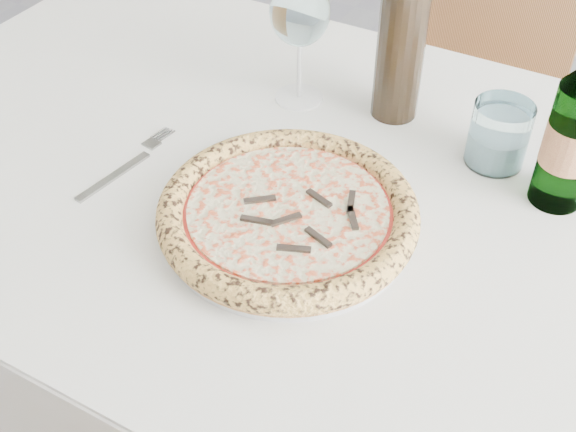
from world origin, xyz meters
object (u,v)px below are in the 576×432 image
(pizza, at_px, (288,212))
(tumbler, at_px, (498,138))
(wine_bottle, at_px, (401,41))
(dining_table, at_px, (322,232))
(beer_bottle, at_px, (575,133))
(chair_far, at_px, (462,55))
(wine_glass, at_px, (300,15))
(plate, at_px, (288,223))

(pizza, relative_size, tumbler, 3.57)
(tumbler, bearing_deg, wine_bottle, 165.64)
(dining_table, bearing_deg, beer_bottle, 23.22)
(chair_far, distance_m, pizza, 0.95)
(wine_bottle, bearing_deg, chair_far, 95.93)
(pizza, xyz_separation_m, beer_bottle, (0.28, 0.22, 0.08))
(chair_far, xyz_separation_m, wine_glass, (-0.08, -0.65, 0.36))
(dining_table, height_order, tumbler, tumbler)
(chair_far, relative_size, tumbler, 10.23)
(dining_table, bearing_deg, tumbler, 40.90)
(plate, relative_size, wine_bottle, 1.08)
(plate, distance_m, wine_glass, 0.32)
(pizza, xyz_separation_m, wine_bottle, (0.01, 0.30, 0.09))
(wine_glass, bearing_deg, plate, -64.17)
(wine_glass, xyz_separation_m, beer_bottle, (0.41, -0.05, -0.04))
(wine_glass, xyz_separation_m, tumbler, (0.31, -0.01, -0.10))
(chair_far, relative_size, wine_bottle, 3.30)
(chair_far, height_order, wine_bottle, wine_bottle)
(beer_bottle, bearing_deg, tumbler, 157.01)
(dining_table, bearing_deg, chair_far, 93.44)
(chair_far, xyz_separation_m, pizza, (0.05, -0.92, 0.25))
(tumbler, bearing_deg, beer_bottle, -22.99)
(wine_glass, distance_m, wine_bottle, 0.15)
(plate, distance_m, beer_bottle, 0.37)
(pizza, bearing_deg, wine_glass, 115.83)
(tumbler, bearing_deg, dining_table, -139.10)
(pizza, bearing_deg, chair_far, 93.06)
(dining_table, xyz_separation_m, chair_far, (-0.05, 0.82, -0.13))
(dining_table, relative_size, tumbler, 15.84)
(chair_far, xyz_separation_m, tumbler, (0.23, -0.66, 0.26))
(pizza, height_order, wine_bottle, wine_bottle)
(dining_table, xyz_separation_m, wine_glass, (-0.13, 0.17, 0.23))
(tumbler, distance_m, wine_bottle, 0.19)
(wine_glass, height_order, tumbler, wine_glass)
(chair_far, relative_size, wine_glass, 4.75)
(pizza, xyz_separation_m, wine_glass, (-0.13, 0.27, 0.11))
(dining_table, relative_size, plate, 4.71)
(pizza, height_order, wine_glass, wine_glass)
(chair_far, xyz_separation_m, plate, (0.05, -0.92, 0.23))
(plate, height_order, wine_bottle, wine_bottle)
(chair_far, relative_size, beer_bottle, 3.54)
(tumbler, bearing_deg, pizza, -125.30)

